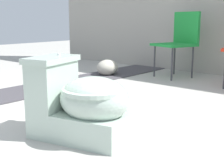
# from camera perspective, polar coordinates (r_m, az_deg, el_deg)

# --- Properties ---
(ground_plane) EXTENTS (14.00, 14.00, 0.00)m
(ground_plane) POSITION_cam_1_polar(r_m,az_deg,el_deg) (2.22, -8.72, -7.74)
(ground_plane) COLOR #A8A59E
(gravel_strip) EXTENTS (0.56, 8.00, 0.01)m
(gravel_strip) POSITION_cam_1_polar(r_m,az_deg,el_deg) (3.38, -14.82, -1.15)
(gravel_strip) COLOR #423F44
(gravel_strip) RESTS_ON ground
(toilet) EXTENTS (0.70, 0.52, 0.52)m
(toilet) POSITION_cam_1_polar(r_m,az_deg,el_deg) (1.95, -5.67, -3.65)
(toilet) COLOR #B2C6B7
(toilet) RESTS_ON ground
(folding_chair_left) EXTENTS (0.56, 0.56, 0.83)m
(folding_chair_left) POSITION_cam_1_polar(r_m,az_deg,el_deg) (4.14, 12.34, 8.33)
(folding_chair_left) COLOR #1E8C38
(folding_chair_left) RESTS_ON ground
(boulder_near) EXTENTS (0.33, 0.38, 0.21)m
(boulder_near) POSITION_cam_1_polar(r_m,az_deg,el_deg) (4.18, -0.85, 3.03)
(boulder_near) COLOR #ADA899
(boulder_near) RESTS_ON ground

